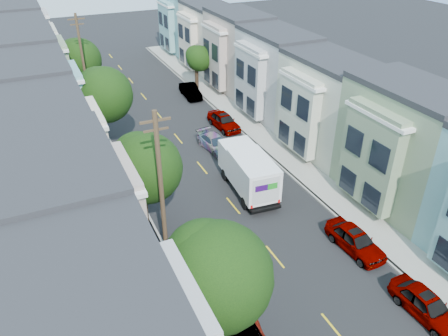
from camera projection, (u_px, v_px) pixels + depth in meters
name	position (u px, v px, depth m)	size (l,w,h in m)	color
ground	(275.00, 257.00, 27.07)	(160.00, 160.00, 0.00)	black
road_slab	(189.00, 152.00, 38.82)	(12.00, 70.00, 0.02)	black
curb_left	(122.00, 166.00, 36.61)	(0.30, 70.00, 0.15)	gray
curb_right	(250.00, 139.00, 40.96)	(0.30, 70.00, 0.15)	gray
sidewalk_left	(106.00, 169.00, 36.15)	(2.60, 70.00, 0.15)	gray
sidewalk_right	(262.00, 136.00, 41.43)	(2.60, 70.00, 0.15)	gray
centerline	(189.00, 152.00, 38.82)	(0.12, 70.00, 0.01)	gold
townhouse_row_left	(59.00, 180.00, 34.82)	(5.00, 70.00, 8.50)	beige
townhouse_row_right	(296.00, 130.00, 42.83)	(5.00, 70.00, 8.50)	beige
tree_b	(215.00, 277.00, 17.85)	(4.70, 4.70, 7.95)	black
tree_c	(145.00, 169.00, 26.49)	(4.45, 4.45, 7.27)	black
tree_d	(103.00, 95.00, 36.06)	(4.70, 4.70, 7.75)	black
tree_e	(79.00, 60.00, 47.38)	(4.70, 4.70, 6.93)	black
tree_far_r	(198.00, 59.00, 51.09)	(3.01, 3.01, 5.15)	black
utility_pole_near	(162.00, 195.00, 23.76)	(1.60, 0.26, 10.00)	#42301E
utility_pole_far	(84.00, 64.00, 44.14)	(1.60, 0.26, 10.00)	#42301E
fedex_truck	(248.00, 170.00, 32.68)	(2.54, 6.59, 3.16)	white
lead_sedan	(215.00, 143.00, 38.99)	(1.80, 4.29, 1.29)	#232427
parked_left_c	(205.00, 279.00, 24.50)	(1.99, 4.73, 1.42)	#919DA8
parked_left_d	(147.00, 179.00, 33.80)	(1.31, 3.70, 1.23)	#550F07
parked_right_a	(426.00, 305.00, 22.84)	(1.69, 4.40, 1.43)	#505557
parked_right_b	(355.00, 240.00, 27.30)	(1.75, 4.57, 1.48)	white
parked_right_c	(224.00, 121.00, 42.80)	(1.81, 4.73, 1.53)	black
parked_right_d	(190.00, 91.00, 50.05)	(1.54, 4.37, 1.46)	black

